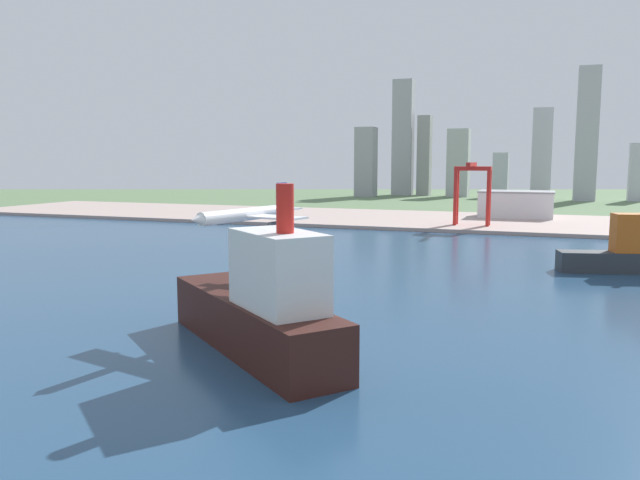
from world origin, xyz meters
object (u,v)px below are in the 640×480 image
(port_crane_red, at_px, (473,181))
(container_barge, at_px, (631,252))
(cargo_ship, at_px, (260,309))
(airplane_landing, at_px, (247,215))
(warehouse_main, at_px, (516,204))

(port_crane_red, bearing_deg, container_barge, -60.67)
(cargo_ship, bearing_deg, airplane_landing, 124.37)
(container_barge, relative_size, warehouse_main, 0.99)
(airplane_landing, bearing_deg, cargo_ship, -55.63)
(cargo_ship, bearing_deg, port_crane_red, 87.53)
(cargo_ship, bearing_deg, container_barge, 58.05)
(airplane_landing, height_order, warehouse_main, airplane_landing)
(airplane_landing, relative_size, port_crane_red, 0.92)
(port_crane_red, distance_m, warehouse_main, 83.75)
(cargo_ship, height_order, port_crane_red, port_crane_red)
(cargo_ship, relative_size, container_barge, 1.16)
(airplane_landing, distance_m, cargo_ship, 29.95)
(airplane_landing, height_order, container_barge, airplane_landing)
(cargo_ship, relative_size, warehouse_main, 1.15)
(cargo_ship, distance_m, port_crane_red, 299.83)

